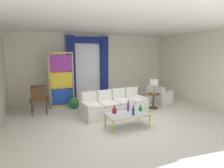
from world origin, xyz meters
name	(u,v)px	position (x,y,z in m)	size (l,w,h in m)	color
ground_plane	(123,120)	(0.00, 0.00, 0.00)	(16.00, 16.00, 0.00)	silver
wall_rear	(94,67)	(0.00, 3.06, 1.50)	(8.00, 0.12, 3.00)	silver
wall_right	(195,69)	(3.66, 0.60, 1.50)	(0.12, 7.00, 3.00)	silver
ceiling_slab	(113,27)	(0.00, 0.80, 3.02)	(8.00, 7.60, 0.04)	white
curtained_window	(88,62)	(-0.33, 2.89, 1.74)	(2.00, 0.17, 2.70)	white
couch_white_long	(114,105)	(-0.04, 0.68, 0.31)	(2.41, 1.14, 0.86)	white
coffee_table	(127,115)	(-0.15, -0.59, 0.37)	(1.24, 0.67, 0.41)	silver
bottle_blue_decanter	(128,106)	(0.00, -0.35, 0.55)	(0.08, 0.08, 0.34)	#753384
bottle_crystal_tall	(114,110)	(-0.47, -0.38, 0.49)	(0.13, 0.13, 0.24)	maroon
bottle_amber_squat	(133,111)	(-0.05, -0.76, 0.53)	(0.07, 0.07, 0.30)	navy
bottle_ruby_flask	(141,109)	(0.34, -0.52, 0.48)	(0.10, 0.10, 0.21)	#196B3D
vintage_tv	(38,94)	(-2.50, 1.72, 0.73)	(0.62, 0.61, 1.35)	brown
armchair_white	(159,97)	(2.30, 1.15, 0.29)	(0.98, 0.97, 0.80)	white
stained_glass_divider	(62,81)	(-1.62, 2.18, 1.06)	(0.95, 0.05, 2.20)	gold
peacock_figurine	(75,104)	(-1.23, 1.73, 0.22)	(0.44, 0.60, 0.50)	beige
round_side_table	(153,100)	(1.66, 0.67, 0.36)	(0.48, 0.48, 0.59)	brown
table_lamp_brass	(154,83)	(1.66, 0.67, 1.03)	(0.32, 0.32, 0.57)	#B29338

